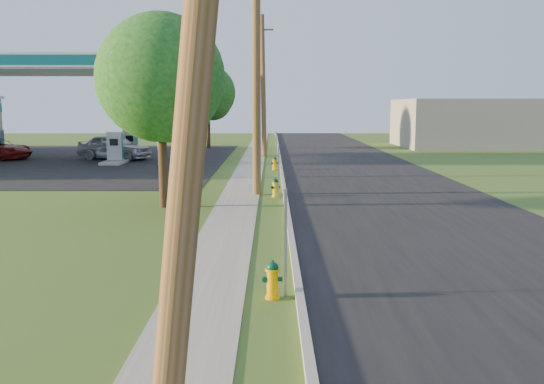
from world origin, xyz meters
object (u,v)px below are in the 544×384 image
object	(u,v)px
fuel_pump_ne	(115,151)
fuel_pump_se	(131,147)
utility_pole_mid	(256,67)
hydrant_far	(275,163)
hydrant_near	(273,280)
hydrant_mid	(275,188)
utility_pole_far	(263,86)
price_pylon	(177,64)
tree_verge	(163,83)
car_silver	(114,147)
tree_lot	(209,95)

from	to	relation	value
fuel_pump_ne	fuel_pump_se	world-z (taller)	same
utility_pole_mid	hydrant_far	xyz separation A→B (m)	(0.74, 9.26, -4.59)
hydrant_near	hydrant_mid	distance (m)	12.38
utility_pole_far	hydrant_far	size ratio (longest dim) A/B	12.90
fuel_pump_se	price_pylon	xyz separation A→B (m)	(5.00, -11.50, 4.71)
price_pylon	tree_verge	xyz separation A→B (m)	(0.85, -8.48, -1.19)
utility_pole_mid	car_silver	size ratio (longest dim) A/B	2.02
utility_pole_far	price_pylon	bearing A→B (deg)	-107.33
price_pylon	tree_lot	xyz separation A→B (m)	(-0.56, 20.05, -1.12)
utility_pole_mid	fuel_pump_ne	size ratio (longest dim) A/B	3.06
fuel_pump_ne	utility_pole_far	bearing A→B (deg)	29.33
fuel_pump_ne	fuel_pump_se	xyz separation A→B (m)	(0.00, 4.00, 0.00)
utility_pole_mid	tree_lot	size ratio (longest dim) A/B	1.46
tree_lot	hydrant_near	distance (m)	39.04
fuel_pump_ne	tree_verge	world-z (taller)	tree_verge
fuel_pump_se	car_silver	xyz separation A→B (m)	(-0.68, -1.55, 0.10)
utility_pole_mid	hydrant_mid	size ratio (longest dim) A/B	13.17
utility_pole_mid	car_silver	distance (m)	18.65
price_pylon	car_silver	world-z (taller)	price_pylon
price_pylon	hydrant_near	size ratio (longest dim) A/B	9.46
fuel_pump_se	price_pylon	world-z (taller)	price_pylon
price_pylon	car_silver	distance (m)	12.35
tree_lot	hydrant_far	world-z (taller)	tree_lot
tree_lot	car_silver	size ratio (longest dim) A/B	1.38
utility_pole_mid	hydrant_far	distance (m)	10.36
price_pylon	hydrant_mid	world-z (taller)	price_pylon
tree_lot	tree_verge	bearing A→B (deg)	-87.18
utility_pole_far	tree_lot	world-z (taller)	utility_pole_far
fuel_pump_ne	price_pylon	distance (m)	10.17
utility_pole_far	fuel_pump_se	bearing A→B (deg)	-173.59
hydrant_mid	hydrant_far	xyz separation A→B (m)	(0.01, 9.83, -0.00)
utility_pole_mid	utility_pole_far	bearing A→B (deg)	90.00
price_pylon	hydrant_near	xyz separation A→B (m)	(4.51, -18.45, -5.08)
tree_verge	fuel_pump_se	bearing A→B (deg)	106.32
tree_lot	hydrant_far	distance (m)	17.55
tree_lot	price_pylon	bearing A→B (deg)	-88.41
utility_pole_far	tree_verge	distance (m)	21.20
tree_verge	tree_lot	distance (m)	28.56
tree_lot	utility_pole_far	bearing A→B (deg)	-59.46
hydrant_mid	price_pylon	bearing A→B (deg)	127.32
utility_pole_far	fuel_pump_ne	size ratio (longest dim) A/B	2.97
tree_lot	hydrant_far	size ratio (longest dim) A/B	9.09
utility_pole_mid	tree_verge	size ratio (longest dim) A/B	1.49
fuel_pump_ne	fuel_pump_se	size ratio (longest dim) A/B	1.00
price_pylon	car_silver	xyz separation A→B (m)	(-5.68, 9.95, -4.61)
utility_pole_far	hydrant_far	distance (m)	9.83
tree_lot	car_silver	world-z (taller)	tree_lot
price_pylon	hydrant_near	world-z (taller)	price_pylon
fuel_pump_ne	utility_pole_mid	bearing A→B (deg)	-55.60
tree_verge	hydrant_mid	distance (m)	5.93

